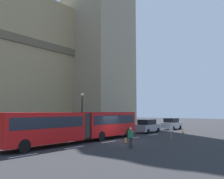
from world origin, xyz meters
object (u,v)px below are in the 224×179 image
Objects in this scene: traffic_cone_west at (126,140)px; pedestrian_near_cones at (131,137)px; sedan_lead at (148,126)px; pedestrian_by_kerb at (171,131)px; street_lamp at (82,111)px; traffic_cone_middle at (183,131)px; articulated_bus at (79,124)px; sedan_trailing at (172,124)px.

pedestrian_near_cones is (-2.51, -2.24, 0.63)m from traffic_cone_west.
sedan_lead is 2.60× the size of pedestrian_by_kerb.
pedestrian_near_cones is at bearing -155.85° from sedan_lead.
traffic_cone_west is at bearing -105.87° from street_lamp.
traffic_cone_middle is (12.71, -0.60, 0.00)m from traffic_cone_west.
articulated_bus is 9.85m from pedestrian_by_kerb.
street_lamp is 11.75m from pedestrian_near_cones.
traffic_cone_west is 0.34× the size of pedestrian_near_cones.
sedan_lead reaches higher than traffic_cone_middle.
articulated_bus is 9.55× the size of pedestrian_near_cones.
street_lamp is (-16.38, 4.60, 2.14)m from sedan_trailing.
sedan_trailing is at bearing 15.49° from pedestrian_near_cones.
traffic_cone_west is (-18.72, -3.64, -0.63)m from sedan_trailing.
pedestrian_by_kerb is (7.78, -5.99, -0.83)m from articulated_bus.
sedan_trailing is (21.22, -0.09, -0.83)m from articulated_bus.
street_lamp is (2.34, 8.24, 2.77)m from traffic_cone_west.
sedan_trailing is at bearing -15.68° from street_lamp.
articulated_bus reaches higher than traffic_cone_west.
sedan_trailing reaches higher than pedestrian_by_kerb.
traffic_cone_middle is 0.11× the size of street_lamp.
traffic_cone_west is at bearing -168.98° from sedan_trailing.
sedan_trailing is at bearing 35.26° from traffic_cone_middle.
articulated_bus is 13.27m from sedan_lead.
sedan_lead is 0.83× the size of street_lamp.
pedestrian_near_cones reaches higher than traffic_cone_middle.
sedan_trailing is 22.03m from pedestrian_near_cones.
sedan_trailing is at bearing -0.41° from sedan_lead.
sedan_lead is 4.78m from traffic_cone_middle.
pedestrian_near_cones is (-21.23, -5.89, -0.00)m from sedan_trailing.
sedan_lead is at bearing -28.39° from street_lamp.
sedan_lead is 8.08m from pedestrian_by_kerb.
sedan_lead is 7.98m from sedan_trailing.
pedestrian_near_cones is at bearing -138.27° from traffic_cone_west.
sedan_lead reaches higher than pedestrian_by_kerb.
sedan_lead is 7.59× the size of traffic_cone_middle.
traffic_cone_west is at bearing 156.85° from pedestrian_by_kerb.
sedan_trailing reaches higher than pedestrian_near_cones.
street_lamp reaches higher than sedan_trailing.
sedan_lead reaches higher than traffic_cone_west.
street_lamp reaches higher than pedestrian_by_kerb.
traffic_cone_middle is at bearing -65.39° from sedan_lead.
pedestrian_near_cones is (-4.86, -10.48, -2.14)m from street_lamp.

